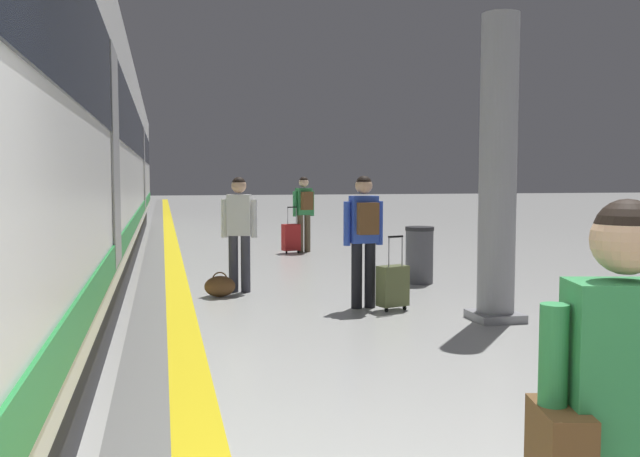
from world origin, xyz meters
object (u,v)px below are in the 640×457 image
passenger_far (304,207)px  waste_bin (419,255)px  passenger_mid (239,226)px  suitcase_far (291,237)px  duffel_bag_mid (220,286)px  platform_pillar (498,176)px  passenger_near (364,230)px  traveller_foreground (616,426)px  high_speed_train (39,126)px  suitcase_near (393,286)px

passenger_far → waste_bin: 4.98m
passenger_mid → suitcase_far: (1.68, 4.96, -0.64)m
passenger_far → suitcase_far: 0.74m
duffel_bag_mid → platform_pillar: 4.18m
passenger_near → platform_pillar: platform_pillar is taller
traveller_foreground → passenger_near: (1.19, 6.80, 0.06)m
duffel_bag_mid → suitcase_far: 5.67m
high_speed_train → traveller_foreground: bearing=-72.0°
suitcase_near → traveller_foreground: bearing=-102.9°
traveller_foreground → passenger_far: size_ratio=0.98×
traveller_foreground → suitcase_near: bearing=77.1°
suitcase_near → suitcase_far: (-0.08, 6.79, 0.04)m
high_speed_train → traveller_foreground: 10.55m
high_speed_train → passenger_far: (4.99, 3.57, -1.49)m
passenger_near → high_speed_train: bearing=144.8°
passenger_mid → passenger_far: passenger_mid is taller
suitcase_near → passenger_far: passenger_far is taller
traveller_foreground → suitcase_near: traveller_foreground is taller
traveller_foreground → duffel_bag_mid: traveller_foreground is taller
platform_pillar → suitcase_far: bearing=98.0°
traveller_foreground → waste_bin: 9.05m
suitcase_near → duffel_bag_mid: (-2.08, 1.49, -0.17)m
duffel_bag_mid → high_speed_train: bearing=145.2°
duffel_bag_mid → waste_bin: bearing=9.9°
passenger_far → waste_bin: (0.90, -4.86, -0.55)m
high_speed_train → platform_pillar: bearing=-36.2°
suitcase_near → waste_bin: suitcase_near is taller
passenger_near → suitcase_near: passenger_near is taller
high_speed_train → traveller_foreground: size_ratio=19.57×
traveller_foreground → passenger_mid: size_ratio=0.97×
high_speed_train → suitcase_near: size_ratio=33.61×
passenger_mid → passenger_far: bearing=68.4°
passenger_near → duffel_bag_mid: size_ratio=3.92×
passenger_near → duffel_bag_mid: bearing=144.3°
suitcase_near → suitcase_far: suitcase_far is taller
passenger_near → passenger_mid: 2.16m
passenger_far → platform_pillar: size_ratio=0.47×
passenger_near → duffel_bag_mid: passenger_near is taller
passenger_near → passenger_far: 6.72m
passenger_far → suitcase_far: size_ratio=1.64×
suitcase_near → platform_pillar: platform_pillar is taller
passenger_mid → platform_pillar: 3.93m
passenger_far → suitcase_far: passenger_far is taller
high_speed_train → waste_bin: (5.89, -1.29, -2.05)m
platform_pillar → passenger_near: bearing=140.4°
high_speed_train → passenger_far: bearing=35.6°
suitcase_near → waste_bin: size_ratio=1.06×
waste_bin → suitcase_far: bearing=104.5°
traveller_foreground → duffel_bag_mid: bearing=94.0°
traveller_foreground → passenger_far: passenger_far is taller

